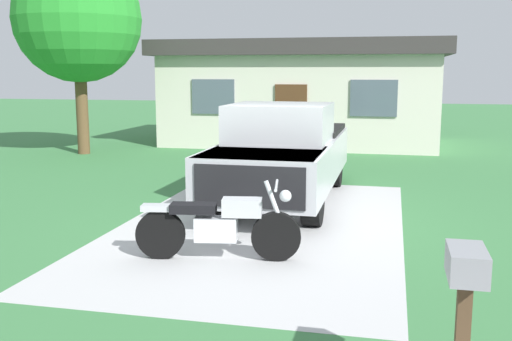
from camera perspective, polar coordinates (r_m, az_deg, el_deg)
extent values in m
plane|color=#3A7741|center=(9.77, 0.53, -5.30)|extent=(80.00, 80.00, 0.00)
cube|color=#B9B9B9|center=(9.77, 0.53, -5.28)|extent=(4.50, 7.68, 0.01)
cylinder|color=black|center=(7.93, 1.93, -6.33)|extent=(0.67, 0.23, 0.66)
cylinder|color=black|center=(8.12, -9.13, -6.07)|extent=(0.67, 0.23, 0.66)
cube|color=silver|center=(7.97, -3.85, -5.60)|extent=(0.60, 0.35, 0.32)
cube|color=#B7BABF|center=(7.86, -1.34, -3.54)|extent=(0.56, 0.34, 0.24)
cube|color=black|center=(7.94, -6.02, -3.60)|extent=(0.64, 0.37, 0.12)
cube|color=#B7BABF|center=(8.03, -9.20, -3.53)|extent=(0.51, 0.28, 0.08)
cylinder|color=silver|center=(7.84, 1.95, -3.72)|extent=(0.34, 0.11, 0.77)
cylinder|color=silver|center=(7.77, 1.96, -1.43)|extent=(0.15, 0.70, 0.04)
sphere|color=silver|center=(7.80, 2.84, -2.45)|extent=(0.16, 0.16, 0.16)
cylinder|color=black|center=(9.72, 5.46, -2.87)|extent=(0.30, 0.84, 0.84)
cylinder|color=black|center=(10.06, -3.84, -2.43)|extent=(0.30, 0.84, 0.84)
cylinder|color=black|center=(13.14, 7.51, 0.31)|extent=(0.30, 0.84, 0.84)
cylinder|color=black|center=(13.39, 0.51, 0.57)|extent=(0.30, 0.84, 0.84)
cube|color=#B7BABF|center=(11.53, 2.65, 1.02)|extent=(2.01, 5.61, 0.80)
cube|color=#B7BABF|center=(9.69, 0.68, 1.22)|extent=(1.90, 1.90, 0.20)
cube|color=#B7BABF|center=(11.05, 2.30, 4.58)|extent=(1.80, 1.90, 0.70)
cube|color=#3F4C56|center=(10.28, 1.46, 3.65)|extent=(1.70, 0.16, 0.60)
cube|color=black|center=(13.01, 3.90, 3.08)|extent=(1.91, 2.40, 0.50)
cube|color=black|center=(8.85, -0.62, -1.54)|extent=(1.70, 0.10, 0.64)
cube|color=gray|center=(4.49, 19.52, -8.40)|extent=(0.26, 0.48, 0.22)
cylinder|color=brown|center=(18.93, -16.31, 5.65)|extent=(0.36, 0.36, 2.72)
sphere|color=#278C2B|center=(18.96, -16.69, 13.76)|extent=(3.77, 3.77, 3.77)
cube|color=beige|center=(21.13, 4.51, 6.73)|extent=(9.00, 5.00, 3.00)
cube|color=#383333|center=(21.12, 4.58, 11.48)|extent=(9.60, 5.60, 0.50)
cube|color=#4C2D19|center=(18.66, 3.35, 5.01)|extent=(1.00, 0.08, 2.10)
cube|color=#4C5966|center=(19.20, -4.12, 7.07)|extent=(1.40, 0.06, 1.10)
cube|color=#4C5966|center=(18.37, 11.19, 6.81)|extent=(1.40, 0.06, 1.10)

